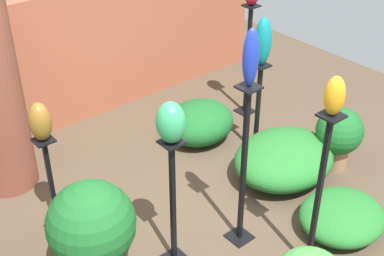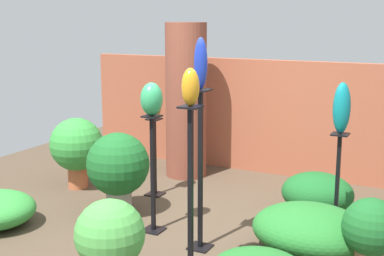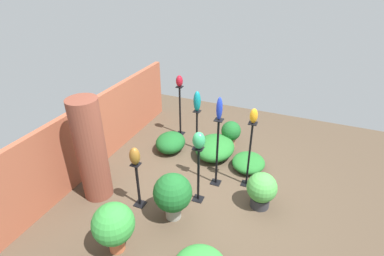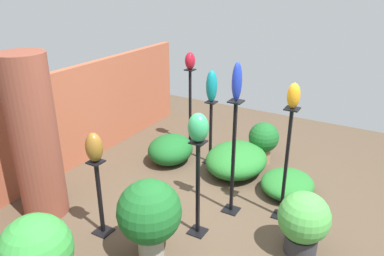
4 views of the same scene
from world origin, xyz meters
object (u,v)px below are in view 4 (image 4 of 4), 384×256
Objects in this scene: pedestal_teal at (211,136)px; art_vase_cobalt at (237,82)px; pedestal_bronze at (100,201)px; art_vase_bronze at (94,147)px; art_vase_ruby at (190,61)px; pedestal_cobalt at (233,163)px; art_vase_teal at (212,86)px; pedestal_amber at (286,169)px; art_vase_amber at (294,96)px; brick_pillar at (35,139)px; potted_plant_front_left at (149,214)px; pedestal_jade at (198,193)px; potted_plant_walkway_edge at (36,252)px; pedestal_ruby at (190,110)px; potted_plant_back_center at (304,221)px; art_vase_jade at (198,128)px; potted_plant_near_pillar at (264,139)px.

pedestal_teal is 1.85m from art_vase_cobalt.
art_vase_bronze is (0.00, -0.00, 0.69)m from pedestal_bronze.
art_vase_bronze is at bearing -171.71° from art_vase_ruby.
art_vase_teal reaches higher than pedestal_cobalt.
art_vase_amber reaches higher than pedestal_amber.
brick_pillar is 1.99× the size of pedestal_teal.
brick_pillar is 3.05m from art_vase_amber.
potted_plant_front_left is at bearing -168.79° from pedestal_teal.
pedestal_cobalt is (-0.20, 0.60, 0.02)m from pedestal_amber.
art_vase_teal is (0.00, 0.00, 0.81)m from pedestal_teal.
pedestal_jade reaches higher than potted_plant_walkway_edge.
art_vase_cobalt reaches higher than pedestal_cobalt.
pedestal_ruby is at bearing 52.62° from art_vase_teal.
potted_plant_back_center is (-1.38, -1.84, -0.07)m from pedestal_teal.
pedestal_ruby is 1.08m from art_vase_teal.
pedestal_cobalt reaches higher than potted_plant_front_left.
art_vase_cobalt reaches higher than pedestal_teal.
pedestal_bronze is 0.63× the size of pedestal_cobalt.
brick_pillar is 2.01m from art_vase_jade.
pedestal_bronze is 2.49m from art_vase_amber.
pedestal_amber is 1.23m from art_vase_cobalt.
pedestal_ruby is at bearing 57.10° from art_vase_amber.
pedestal_teal is 1.33m from art_vase_ruby.
art_vase_cobalt reaches higher than art_vase_bronze.
potted_plant_walkway_edge is at bearing -131.20° from brick_pillar.
pedestal_amber is 1.62× the size of potted_plant_walkway_edge.
pedestal_ruby is at bearing -10.49° from brick_pillar.
potted_plant_near_pillar is (3.67, -0.81, -0.14)m from potted_plant_walkway_edge.
art_vase_cobalt is at bearing -141.17° from pedestal_teal.
art_vase_amber is at bearing -32.91° from potted_plant_walkway_edge.
pedestal_amber reaches higher than pedestal_jade.
art_vase_bronze is at bearing 135.63° from art_vase_cobalt.
potted_plant_front_left is at bearing 144.06° from art_vase_amber.
potted_plant_front_left is (0.99, -0.53, -0.00)m from potted_plant_walkway_edge.
art_vase_teal is at bearing 38.83° from pedestal_cobalt.
pedestal_amber is at bearing -43.36° from art_vase_jade.
art_vase_cobalt reaches higher than potted_plant_back_center.
pedestal_amber is 4.29× the size of art_vase_bronze.
potted_plant_near_pillar is (1.81, 1.11, -0.00)m from potted_plant_back_center.
potted_plant_walkway_edge is (-3.24, 0.08, 0.07)m from pedestal_teal.
art_vase_cobalt is at bearing -135.88° from pedestal_ruby.
art_vase_jade is 0.47× the size of potted_plant_near_pillar.
pedestal_amber is at bearing -43.36° from pedestal_jade.
art_vase_ruby is at bearing 52.93° from potted_plant_back_center.
art_vase_cobalt is at bearing -23.37° from potted_plant_walkway_edge.
art_vase_teal is at bearing 59.36° from art_vase_amber.
art_vase_ruby is at bearing 57.10° from art_vase_amber.
potted_plant_walkway_edge is 0.99× the size of potted_plant_front_left.
pedestal_bronze is 1.45m from art_vase_jade.
potted_plant_back_center is (0.28, -1.14, -0.95)m from art_vase_jade.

